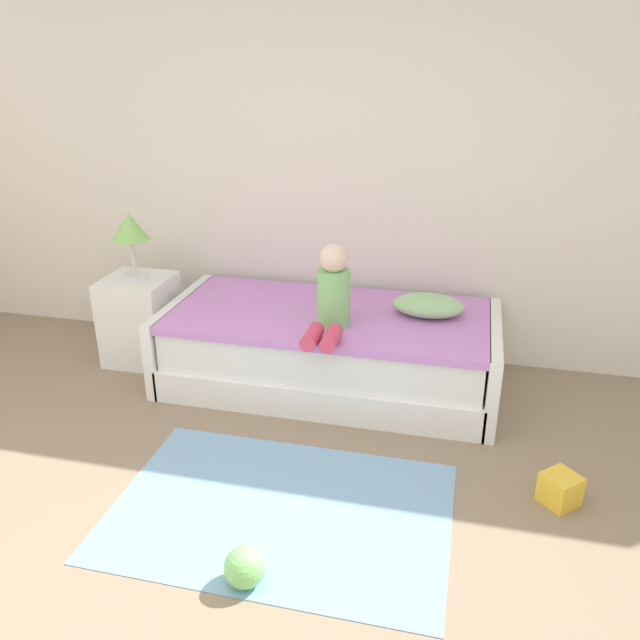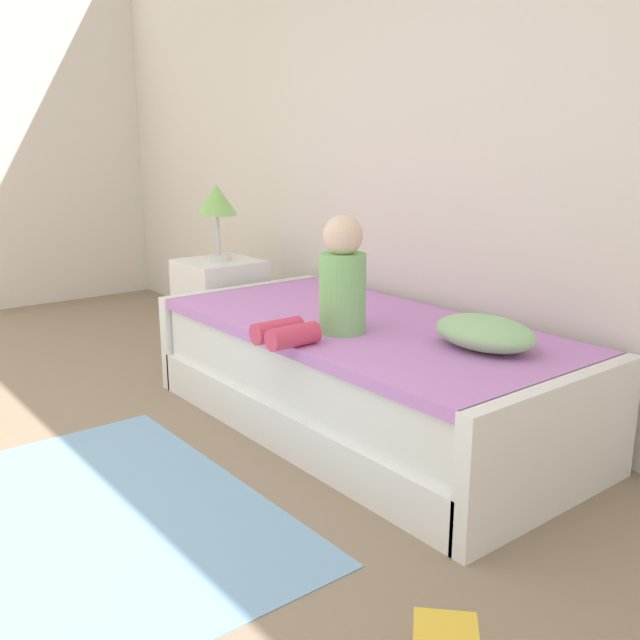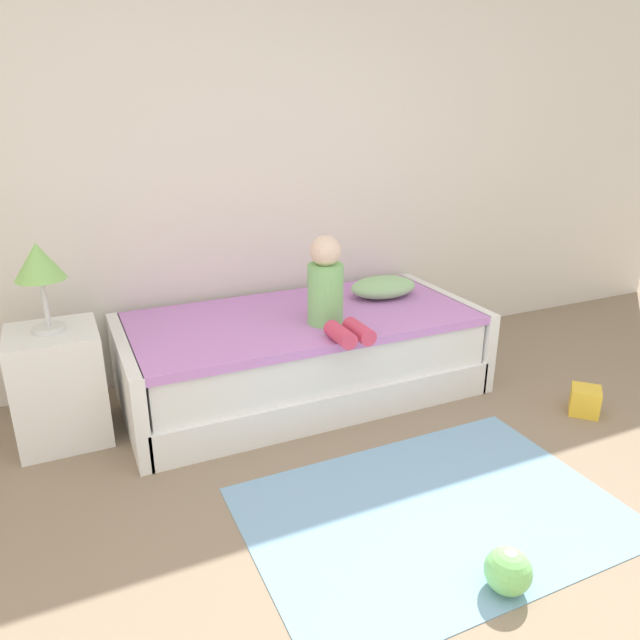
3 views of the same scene
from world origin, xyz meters
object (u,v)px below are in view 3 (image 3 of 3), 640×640
nightstand (59,385)px  child_figure (329,291)px  bed (303,354)px  pillow (383,287)px  table_lamp (39,266)px  toy_block (585,401)px  toy_ball (508,571)px

nightstand → child_figure: child_figure is taller
bed → pillow: pillow is taller
table_lamp → toy_block: 3.00m
pillow → table_lamp: bearing=-178.3°
toy_block → nightstand: bearing=160.3°
child_figure → toy_block: size_ratio=3.26×
bed → pillow: (0.61, 0.10, 0.32)m
bed → nightstand: (-1.35, 0.04, 0.05)m
bed → nightstand: bearing=178.2°
child_figure → toy_ball: (-0.01, -1.54, -0.62)m
pillow → toy_block: pillow is taller
nightstand → toy_block: 2.88m
nightstand → bed: bearing=-1.8°
nightstand → table_lamp: 0.64m
bed → table_lamp: size_ratio=4.69×
nightstand → toy_ball: 2.30m
child_figure → toy_ball: bearing=-90.6°
child_figure → toy_block: (1.29, -0.70, -0.63)m
pillow → toy_block: size_ratio=2.81×
table_lamp → toy_block: size_ratio=2.87×
nightstand → child_figure: 1.50m
pillow → toy_ball: 2.00m
nightstand → table_lamp: bearing=0.0°
bed → nightstand: 1.35m
toy_block → toy_ball: bearing=-147.2°
nightstand → pillow: pillow is taller
child_figure → toy_ball: 1.66m
child_figure → toy_block: bearing=-28.5°
child_figure → bed: bearing=106.0°
table_lamp → toy_ball: table_lamp is taller
child_figure → toy_block: child_figure is taller
bed → toy_ball: 1.77m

